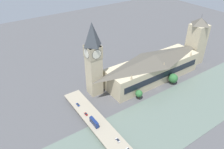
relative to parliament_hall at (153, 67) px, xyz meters
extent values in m
plane|color=#4C4C4F|center=(-17.93, 8.00, -14.44)|extent=(600.00, 600.00, 0.00)
cube|color=slate|center=(-53.31, 8.00, -14.29)|extent=(58.76, 360.00, 0.30)
cube|color=#C1B28E|center=(0.05, 0.00, -3.34)|extent=(29.97, 108.95, 22.19)
cube|color=black|center=(-15.08, 0.00, -2.23)|extent=(0.40, 100.24, 6.66)
pyramid|color=#514C42|center=(0.05, 0.00, 11.20)|extent=(29.37, 106.77, 6.89)
cone|color=tan|center=(-13.93, -41.40, 10.25)|extent=(2.20, 2.20, 5.00)
cone|color=tan|center=(-13.93, 0.00, 10.25)|extent=(2.20, 2.20, 5.00)
cone|color=tan|center=(-13.93, 41.40, 10.25)|extent=(2.20, 2.20, 5.00)
cube|color=#C1B28E|center=(13.80, 64.68, 11.09)|extent=(12.41, 12.41, 51.05)
cube|color=tan|center=(13.80, 64.68, 31.03)|extent=(13.15, 13.15, 11.17)
cylinder|color=black|center=(7.42, 64.68, 31.03)|extent=(0.50, 9.13, 9.13)
cylinder|color=silver|center=(7.29, 64.68, 31.03)|extent=(0.62, 8.45, 8.45)
cylinder|color=black|center=(20.18, 64.68, 31.03)|extent=(0.50, 9.13, 9.13)
cylinder|color=silver|center=(20.30, 64.68, 31.03)|extent=(0.62, 8.45, 8.45)
cylinder|color=black|center=(13.80, 58.30, 31.03)|extent=(9.13, 0.50, 9.13)
cylinder|color=silver|center=(13.80, 58.17, 31.03)|extent=(8.45, 0.62, 8.45)
cylinder|color=black|center=(13.80, 71.06, 31.03)|extent=(9.13, 0.50, 9.13)
cylinder|color=silver|center=(13.80, 71.18, 31.03)|extent=(8.45, 0.62, 8.45)
pyramid|color=#383D42|center=(13.80, 64.68, 47.38)|extent=(12.65, 12.65, 21.53)
cube|color=#C1B28E|center=(0.05, -67.27, 9.50)|extent=(17.58, 17.58, 47.88)
pyramid|color=#514C42|center=(0.05, -67.27, 37.40)|extent=(17.58, 17.58, 7.91)
cylinder|color=#333338|center=(0.05, -67.27, 43.35)|extent=(0.30, 0.30, 4.00)
cube|color=gray|center=(-53.31, 86.64, -12.99)|extent=(3.00, 13.18, 2.88)
cube|color=gray|center=(-0.98, 86.64, -12.99)|extent=(3.00, 13.18, 2.88)
cube|color=gray|center=(-53.31, 86.64, -10.95)|extent=(149.52, 15.51, 1.20)
cube|color=navy|center=(-27.88, 89.85, -8.92)|extent=(11.03, 2.51, 2.01)
cube|color=black|center=(-27.88, 89.85, -8.51)|extent=(9.92, 2.57, 0.89)
cube|color=navy|center=(-27.88, 89.85, -6.73)|extent=(10.81, 2.51, 2.36)
cube|color=black|center=(-27.88, 89.85, -6.61)|extent=(9.92, 2.57, 1.13)
cube|color=navy|center=(-27.88, 89.85, -5.47)|extent=(10.70, 2.39, 0.16)
cylinder|color=black|center=(-23.23, 88.70, -9.81)|extent=(1.07, 0.28, 1.07)
cylinder|color=black|center=(-23.23, 90.99, -9.81)|extent=(1.07, 0.28, 1.07)
cylinder|color=black|center=(-32.43, 88.70, -9.81)|extent=(1.07, 0.28, 1.07)
cylinder|color=black|center=(-32.43, 90.99, -9.81)|extent=(1.07, 0.28, 1.07)
cube|color=navy|center=(0.96, 89.91, -9.80)|extent=(4.52, 1.78, 0.61)
cube|color=black|center=(0.83, 89.91, -9.25)|extent=(2.35, 1.60, 0.48)
cylinder|color=black|center=(2.75, 89.11, -10.01)|extent=(0.68, 0.22, 0.68)
cylinder|color=black|center=(2.75, 90.71, -10.01)|extent=(0.68, 0.22, 0.68)
cylinder|color=black|center=(-0.82, 89.11, -10.01)|extent=(0.68, 0.22, 0.68)
cylinder|color=black|center=(-0.82, 90.71, -10.01)|extent=(0.68, 0.22, 0.68)
cylinder|color=black|center=(-61.95, 81.83, -10.03)|extent=(0.65, 0.22, 0.65)
cylinder|color=black|center=(-61.95, 83.47, -10.03)|extent=(0.65, 0.22, 0.65)
cube|color=silver|center=(-52.06, 83.75, -9.83)|extent=(4.51, 1.79, 0.57)
cube|color=black|center=(-52.19, 83.75, -9.29)|extent=(2.34, 1.61, 0.51)
cylinder|color=black|center=(-50.27, 82.94, -10.02)|extent=(0.67, 0.22, 0.67)
cylinder|color=black|center=(-50.27, 84.55, -10.02)|extent=(0.67, 0.22, 0.67)
cylinder|color=black|center=(-53.84, 82.94, -10.02)|extent=(0.67, 0.22, 0.67)
cylinder|color=black|center=(-53.84, 84.55, -10.02)|extent=(0.67, 0.22, 0.67)
cube|color=maroon|center=(-13.87, 89.77, -9.84)|extent=(4.03, 1.73, 0.57)
cube|color=black|center=(-13.99, 89.77, -9.34)|extent=(2.10, 1.56, 0.43)
cylinder|color=black|center=(-12.29, 89.00, -10.04)|extent=(0.62, 0.22, 0.62)
cylinder|color=black|center=(-12.29, 90.54, -10.04)|extent=(0.62, 0.22, 0.62)
cylinder|color=black|center=(-15.45, 89.00, -10.04)|extent=(0.62, 0.22, 0.62)
cylinder|color=black|center=(-15.45, 90.54, -10.04)|extent=(0.62, 0.22, 0.62)
cylinder|color=brown|center=(-19.39, -10.91, -13.15)|extent=(0.70, 0.70, 2.57)
sphere|color=#2D6633|center=(-19.39, -10.91, -7.70)|extent=(9.80, 9.80, 9.80)
cylinder|color=brown|center=(-19.05, 35.44, -12.75)|extent=(0.70, 0.70, 3.37)
sphere|color=#2D6633|center=(-19.05, 35.44, -8.10)|extent=(6.98, 6.98, 6.98)
camera|label=1|loc=(-140.71, 149.34, 118.50)|focal=35.00mm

